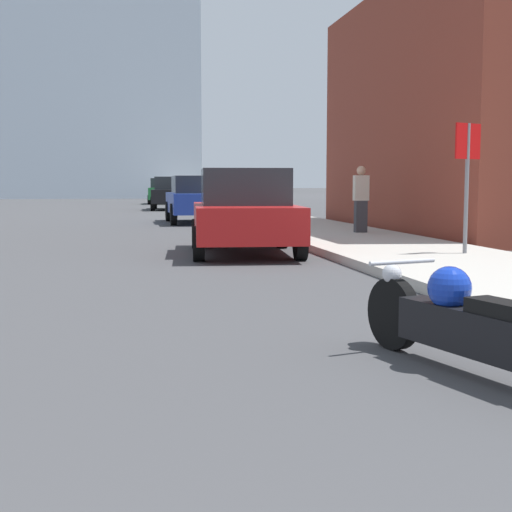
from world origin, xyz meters
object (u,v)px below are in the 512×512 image
object	(u,v)px
parked_car_black	(169,193)
stop_sign	(467,165)
motorcycle	(472,324)
parked_car_red	(244,212)
parked_car_blue	(197,199)
parked_car_green	(163,191)
pedestrian	(361,199)

from	to	relation	value
parked_car_black	stop_sign	xyz separation A→B (m)	(3.48, -25.51, 0.81)
motorcycle	parked_car_red	xyz separation A→B (m)	(-0.13, 8.86, 0.43)
parked_car_blue	parked_car_black	size ratio (longest dim) A/B	0.92
parked_car_green	pedestrian	xyz separation A→B (m)	(3.19, -30.65, 0.14)
parked_car_red	stop_sign	world-z (taller)	stop_sign
parked_car_blue	parked_car_black	world-z (taller)	parked_car_black
motorcycle	pedestrian	world-z (taller)	pedestrian
parked_car_blue	pedestrian	bearing A→B (deg)	-66.96
stop_sign	parked_car_black	bearing A→B (deg)	97.77
parked_car_green	parked_car_blue	bearing A→B (deg)	-86.37
parked_car_blue	pedestrian	distance (m)	8.30
stop_sign	pedestrian	xyz separation A→B (m)	(-0.06, 5.35, -0.68)
parked_car_black	parked_car_green	bearing A→B (deg)	93.47
parked_car_black	stop_sign	size ratio (longest dim) A/B	2.11
stop_sign	pedestrian	size ratio (longest dim) A/B	1.36
motorcycle	parked_car_blue	size ratio (longest dim) A/B	0.56
parked_car_red	parked_car_black	world-z (taller)	parked_car_black
parked_car_black	pedestrian	distance (m)	20.44
parked_car_red	parked_car_blue	distance (m)	10.94
stop_sign	parked_car_blue	bearing A→B (deg)	104.29
parked_car_red	stop_sign	xyz separation A→B (m)	(3.51, -2.05, 0.85)
stop_sign	pedestrian	world-z (taller)	stop_sign
parked_car_green	stop_sign	world-z (taller)	stop_sign
motorcycle	parked_car_black	distance (m)	32.32
motorcycle	parked_car_green	bearing A→B (deg)	74.49
parked_car_blue	parked_car_black	distance (m)	12.52
motorcycle	parked_car_green	distance (m)	42.82
parked_car_black	stop_sign	world-z (taller)	stop_sign
motorcycle	parked_car_green	size ratio (longest dim) A/B	0.57
motorcycle	parked_car_black	bearing A→B (deg)	74.84
pedestrian	parked_car_red	bearing A→B (deg)	-136.22
motorcycle	parked_car_blue	distance (m)	19.80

